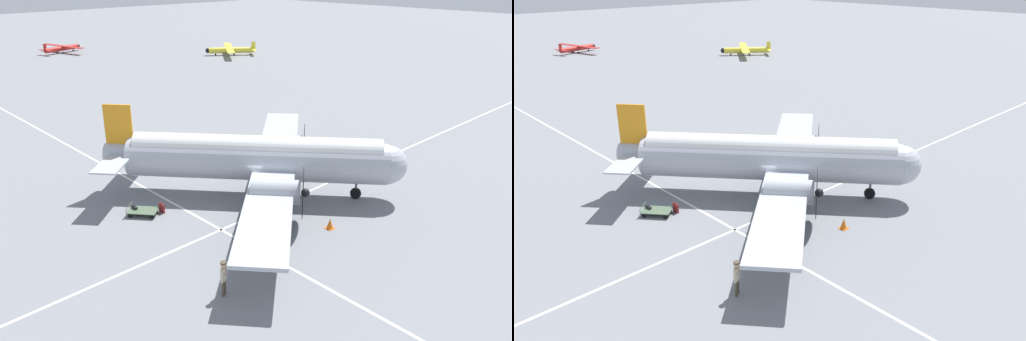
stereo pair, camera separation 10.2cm
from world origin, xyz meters
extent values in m
plane|color=slate|center=(0.00, 0.00, 0.00)|extent=(300.00, 300.00, 0.00)
cube|color=silver|center=(0.00, 4.70, 0.00)|extent=(120.00, 0.16, 0.01)
cube|color=silver|center=(-2.09, 0.00, 0.00)|extent=(0.16, 120.00, 0.01)
cylinder|color=#ADB2BC|center=(0.00, 0.00, 2.38)|extent=(14.05, 12.65, 2.56)
cylinder|color=white|center=(0.00, 0.00, 3.09)|extent=(12.94, 11.54, 1.79)
sphere|color=#ADB2BC|center=(-6.18, -5.35, 2.38)|extent=(2.44, 2.44, 2.44)
cylinder|color=#ADB2BC|center=(6.18, 5.35, 2.51)|extent=(3.34, 3.16, 1.41)
cube|color=orange|center=(6.64, 5.75, 4.30)|extent=(1.45, 1.28, 2.95)
cube|color=#ADB2BC|center=(6.49, 5.61, 2.64)|extent=(6.14, 6.74, 0.10)
cube|color=#ADB2BC|center=(-0.91, -0.78, 2.06)|extent=(17.38, 19.51, 0.20)
cylinder|color=#ADB2BC|center=(1.50, -3.99, 2.08)|extent=(3.03, 2.89, 1.41)
cylinder|color=black|center=(0.34, -5.00, 2.08)|extent=(1.97, 2.26, 2.96)
sphere|color=black|center=(0.24, -5.09, 2.08)|extent=(0.49, 0.49, 0.49)
cylinder|color=#ADB2BC|center=(-3.74, 2.06, 2.08)|extent=(3.03, 2.89, 1.41)
cylinder|color=black|center=(-4.90, 1.06, 2.08)|extent=(1.97, 2.26, 2.96)
sphere|color=black|center=(-5.00, 0.96, 2.08)|extent=(0.49, 0.49, 0.49)
cylinder|color=#4C4C51|center=(1.72, -3.81, 1.03)|extent=(0.18, 0.18, 0.97)
cylinder|color=black|center=(1.72, -3.81, 0.55)|extent=(1.03, 0.95, 1.10)
cylinder|color=#4C4C51|center=(-3.53, 2.24, 1.03)|extent=(0.18, 0.18, 0.97)
cylinder|color=black|center=(-3.53, 2.24, 0.55)|extent=(1.03, 0.95, 1.10)
cylinder|color=#4C4C51|center=(-4.83, -4.18, 0.79)|extent=(0.14, 0.14, 0.88)
cylinder|color=black|center=(-4.83, -4.18, 0.35)|extent=(0.65, 0.59, 0.70)
cylinder|color=#473D2D|center=(-6.73, 8.36, 0.41)|extent=(0.12, 0.12, 0.83)
cylinder|color=#473D2D|center=(-6.87, 8.57, 0.41)|extent=(0.12, 0.12, 0.83)
cube|color=beige|center=(-6.80, 8.47, 1.14)|extent=(0.38, 0.44, 0.62)
sphere|color=tan|center=(-6.80, 8.47, 1.59)|extent=(0.28, 0.28, 0.28)
cylinder|color=beige|center=(-6.67, 8.26, 1.11)|extent=(0.10, 0.10, 0.59)
cylinder|color=beige|center=(-6.94, 8.67, 1.11)|extent=(0.10, 0.10, 0.59)
cube|color=maroon|center=(-6.88, 8.41, 1.21)|extent=(0.03, 0.05, 0.40)
cylinder|color=#473D2D|center=(-6.80, 8.47, 1.71)|extent=(0.40, 0.40, 0.07)
cube|color=maroon|center=(2.05, 5.89, 0.28)|extent=(0.46, 0.13, 0.56)
cube|color=#551515|center=(2.05, 5.89, 0.59)|extent=(0.17, 0.09, 0.02)
cube|color=#232328|center=(3.05, 7.15, 0.24)|extent=(0.47, 0.16, 0.48)
cube|color=black|center=(3.05, 7.15, 0.51)|extent=(0.17, 0.11, 0.02)
cube|color=#4C6047|center=(2.53, 6.90, 0.30)|extent=(2.02, 1.94, 0.04)
cube|color=#4C6047|center=(3.17, 7.44, 0.54)|extent=(0.72, 0.85, 0.04)
cylinder|color=#4C6047|center=(3.49, 7.05, 0.43)|extent=(0.04, 0.04, 0.22)
cylinder|color=#4C6047|center=(2.84, 7.83, 0.43)|extent=(0.04, 0.04, 0.22)
cylinder|color=black|center=(2.30, 6.15, 0.14)|extent=(0.25, 0.23, 0.28)
cylinder|color=black|center=(1.75, 6.81, 0.14)|extent=(0.25, 0.23, 0.28)
cylinder|color=black|center=(3.31, 6.99, 0.14)|extent=(0.25, 0.23, 0.28)
cylinder|color=black|center=(2.75, 7.65, 0.14)|extent=(0.25, 0.23, 0.28)
cylinder|color=yellow|center=(42.63, -34.98, 0.81)|extent=(5.25, 6.57, 0.92)
sphere|color=black|center=(44.99, -31.83, 0.81)|extent=(0.83, 0.83, 0.83)
cube|color=yellow|center=(42.88, -34.64, 1.22)|extent=(9.73, 7.71, 0.08)
cube|color=yellow|center=(40.42, -37.92, 1.55)|extent=(0.45, 0.57, 1.20)
cube|color=yellow|center=(40.42, -37.92, 0.95)|extent=(3.29, 2.68, 0.04)
cylinder|color=black|center=(44.24, -32.84, 0.14)|extent=(0.23, 0.27, 0.28)
cylinder|color=#4C4C51|center=(44.24, -32.84, 0.24)|extent=(0.06, 0.06, 0.21)
cylinder|color=black|center=(41.71, -34.81, 0.14)|extent=(0.23, 0.27, 0.28)
cylinder|color=#4C4C51|center=(41.71, -34.81, 0.24)|extent=(0.06, 0.06, 0.21)
cylinder|color=black|center=(43.05, -35.81, 0.14)|extent=(0.23, 0.27, 0.28)
cylinder|color=#4C4C51|center=(43.05, -35.81, 0.24)|extent=(0.06, 0.06, 0.21)
cylinder|color=#B2231E|center=(64.41, -15.42, 0.75)|extent=(2.37, 6.51, 0.80)
sphere|color=black|center=(65.24, -18.71, 0.75)|extent=(0.72, 0.72, 0.72)
cube|color=#B2231E|center=(64.50, -15.77, 1.11)|extent=(9.71, 3.38, 0.08)
cube|color=#B2231E|center=(63.63, -12.33, 1.38)|extent=(0.20, 0.58, 1.03)
cube|color=#B2231E|center=(63.63, -12.33, 0.87)|extent=(3.21, 1.27, 0.04)
cylinder|color=black|center=(64.98, -17.66, 0.14)|extent=(0.15, 0.29, 0.28)
cylinder|color=#4C4C51|center=(64.98, -17.66, 0.24)|extent=(0.06, 0.06, 0.21)
cylinder|color=black|center=(65.02, -14.89, 0.14)|extent=(0.15, 0.29, 0.28)
cylinder|color=#4C4C51|center=(65.02, -14.89, 0.24)|extent=(0.06, 0.06, 0.21)
cylinder|color=black|center=(63.62, -15.24, 0.14)|extent=(0.15, 0.29, 0.28)
cylinder|color=#4C4C51|center=(63.62, -15.24, 0.24)|extent=(0.06, 0.06, 0.21)
cube|color=orange|center=(-6.20, 0.13, 0.01)|extent=(0.47, 0.47, 0.03)
cone|color=orange|center=(-6.20, 0.13, 0.31)|extent=(0.39, 0.39, 0.61)
camera|label=1|loc=(-21.34, 20.33, 13.76)|focal=35.00mm
camera|label=2|loc=(-21.41, 20.25, 13.76)|focal=35.00mm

